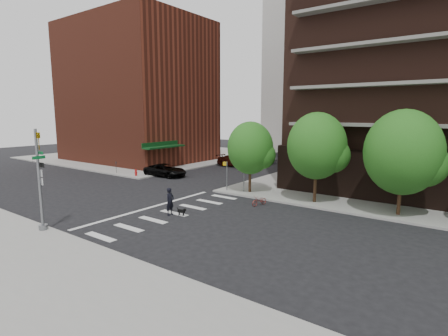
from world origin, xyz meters
The scene contains 17 objects.
ground centered at (0.00, 0.00, 0.00)m, with size 120.00×120.00×0.00m, color black.
sidewalk_nw centered at (-24.50, 23.50, 0.07)m, with size 31.00×33.00×0.15m, color gray.
crosswalk centered at (2.21, 0.00, 0.01)m, with size 3.85×13.00×0.01m.
midrise_nw centered at (-22.00, 18.00, 10.15)m, with size 21.40×15.50×20.00m.
tree_a centered at (4.00, 8.50, 4.04)m, with size 4.00×4.00×5.90m.
tree_b centered at (10.00, 8.50, 4.54)m, with size 4.50×4.50×6.65m.
tree_c centered at (16.00, 8.50, 4.45)m, with size 5.00×5.00×6.80m.
traffic_signal centered at (-0.47, -7.49, 2.70)m, with size 0.90×0.75×6.00m.
pedestrian_signal centered at (2.32, 7.92, 1.85)m, with size 2.18×0.67×2.60m.
fire_hydrant centered at (-10.50, 7.80, 0.55)m, with size 0.24×0.24×0.73m.
parking_meter centered at (-14.00, 7.80, 0.96)m, with size 0.10×0.08×1.32m.
parked_car_black centered at (-8.20, 10.08, 0.70)m, with size 5.03×2.32×1.40m, color black.
parked_car_maroon centered at (-5.97, 20.80, 0.76)m, with size 5.23×2.13×1.52m, color #3D140E.
parked_car_silver centered at (-5.50, 26.52, 0.79)m, with size 4.77×1.66×1.57m, color #ADB2B6.
scooter centered at (6.83, 5.39, 0.40)m, with size 0.53×1.51×0.79m, color maroon.
dog_walker centered at (3.10, -0.47, 0.96)m, with size 0.46×0.70×1.93m, color black.
dog centered at (3.87, -0.14, 0.33)m, with size 0.63×0.26×0.53m.
Camera 1 is at (20.07, -17.26, 7.00)m, focal length 28.00 mm.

